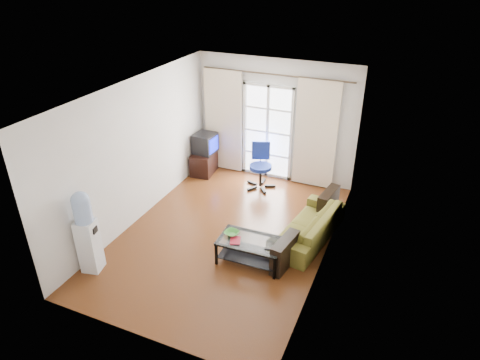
% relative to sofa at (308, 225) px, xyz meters
% --- Properties ---
extents(floor, '(5.20, 5.20, 0.00)m').
position_rel_sofa_xyz_m(floor, '(-1.40, -0.49, -0.27)').
color(floor, brown).
rests_on(floor, ground).
extents(ceiling, '(5.20, 5.20, 0.00)m').
position_rel_sofa_xyz_m(ceiling, '(-1.40, -0.49, 2.43)').
color(ceiling, white).
rests_on(ceiling, wall_back).
extents(wall_back, '(3.60, 0.02, 2.70)m').
position_rel_sofa_xyz_m(wall_back, '(-1.40, 2.11, 1.08)').
color(wall_back, silver).
rests_on(wall_back, floor).
extents(wall_front, '(3.60, 0.02, 2.70)m').
position_rel_sofa_xyz_m(wall_front, '(-1.40, -3.09, 1.08)').
color(wall_front, silver).
rests_on(wall_front, floor).
extents(wall_left, '(0.02, 5.20, 2.70)m').
position_rel_sofa_xyz_m(wall_left, '(-3.20, -0.49, 1.08)').
color(wall_left, silver).
rests_on(wall_left, floor).
extents(wall_right, '(0.02, 5.20, 2.70)m').
position_rel_sofa_xyz_m(wall_right, '(0.40, -0.49, 1.08)').
color(wall_right, silver).
rests_on(wall_right, floor).
extents(french_door, '(1.16, 0.06, 2.15)m').
position_rel_sofa_xyz_m(french_door, '(-1.55, 2.05, 0.81)').
color(french_door, white).
rests_on(french_door, wall_back).
extents(curtain_rod, '(3.30, 0.04, 0.04)m').
position_rel_sofa_xyz_m(curtain_rod, '(-1.40, 2.01, 2.11)').
color(curtain_rod, '#4C3F2D').
rests_on(curtain_rod, wall_back).
extents(curtain_left, '(0.90, 0.07, 2.35)m').
position_rel_sofa_xyz_m(curtain_left, '(-2.60, 1.99, 0.93)').
color(curtain_left, beige).
rests_on(curtain_left, curtain_rod).
extents(curtain_right, '(0.90, 0.07, 2.35)m').
position_rel_sofa_xyz_m(curtain_right, '(-0.45, 1.99, 0.93)').
color(curtain_right, beige).
rests_on(curtain_right, curtain_rod).
extents(radiator, '(0.64, 0.12, 0.64)m').
position_rel_sofa_xyz_m(radiator, '(-0.60, 2.01, 0.06)').
color(radiator, '#979799').
rests_on(radiator, floor).
extents(sofa, '(2.06, 1.29, 0.54)m').
position_rel_sofa_xyz_m(sofa, '(0.00, 0.00, 0.00)').
color(sofa, brown).
rests_on(sofa, floor).
extents(coffee_table, '(1.08, 0.64, 0.43)m').
position_rel_sofa_xyz_m(coffee_table, '(-0.70, -1.03, 0.01)').
color(coffee_table, silver).
rests_on(coffee_table, floor).
extents(bowl, '(0.32, 0.32, 0.06)m').
position_rel_sofa_xyz_m(bowl, '(-1.06, -1.01, 0.19)').
color(bowl, '#318734').
rests_on(bowl, coffee_table).
extents(book, '(0.31, 0.33, 0.02)m').
position_rel_sofa_xyz_m(book, '(-1.00, -1.18, 0.17)').
color(book, '#AE3815').
rests_on(book, coffee_table).
extents(remote, '(0.15, 0.08, 0.02)m').
position_rel_sofa_xyz_m(remote, '(-0.35, -1.15, 0.17)').
color(remote, black).
rests_on(remote, coffee_table).
extents(tv_stand, '(0.54, 0.74, 0.51)m').
position_rel_sofa_xyz_m(tv_stand, '(-2.94, 1.60, -0.01)').
color(tv_stand, black).
rests_on(tv_stand, floor).
extents(crt_tv, '(0.52, 0.51, 0.45)m').
position_rel_sofa_xyz_m(crt_tv, '(-2.94, 1.65, 0.47)').
color(crt_tv, black).
rests_on(crt_tv, tv_stand).
extents(task_chair, '(0.88, 0.88, 1.00)m').
position_rel_sofa_xyz_m(task_chair, '(-1.49, 1.48, 0.03)').
color(task_chair, black).
rests_on(task_chair, floor).
extents(water_cooler, '(0.35, 0.35, 1.44)m').
position_rel_sofa_xyz_m(water_cooler, '(-3.00, -2.22, 0.49)').
color(water_cooler, silver).
rests_on(water_cooler, floor).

